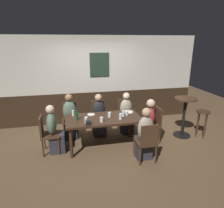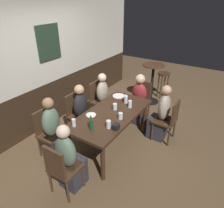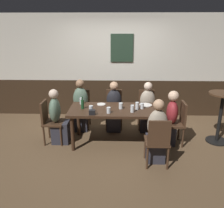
% 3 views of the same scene
% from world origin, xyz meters
% --- Properties ---
extents(ground_plane, '(12.00, 12.00, 0.00)m').
position_xyz_m(ground_plane, '(0.00, 0.00, 0.00)').
color(ground_plane, brown).
extents(wall_back, '(6.40, 0.13, 2.60)m').
position_xyz_m(wall_back, '(0.00, 1.65, 1.30)').
color(wall_back, '#332316').
rests_on(wall_back, ground_plane).
extents(dining_table, '(1.73, 0.84, 0.74)m').
position_xyz_m(dining_table, '(0.00, 0.00, 0.66)').
color(dining_table, '#382316').
rests_on(dining_table, ground_plane).
extents(chair_head_west, '(0.40, 0.40, 0.88)m').
position_xyz_m(chair_head_west, '(-1.28, 0.00, 0.50)').
color(chair_head_west, '#422B1C').
rests_on(chair_head_west, ground_plane).
extents(chair_right_near, '(0.40, 0.40, 0.88)m').
position_xyz_m(chair_right_near, '(0.76, -0.84, 0.50)').
color(chair_right_near, '#422B1C').
rests_on(chair_right_near, ground_plane).
extents(chair_head_east, '(0.40, 0.40, 0.88)m').
position_xyz_m(chair_head_east, '(1.28, 0.00, 0.50)').
color(chair_head_east, '#422B1C').
rests_on(chair_head_east, ground_plane).
extents(chair_mid_far, '(0.40, 0.40, 0.88)m').
position_xyz_m(chair_mid_far, '(0.00, 0.84, 0.50)').
color(chair_mid_far, '#422B1C').
rests_on(chair_mid_far, ground_plane).
extents(chair_right_far, '(0.40, 0.40, 0.88)m').
position_xyz_m(chair_right_far, '(0.76, 0.84, 0.50)').
color(chair_right_far, '#422B1C').
rests_on(chair_right_far, ground_plane).
extents(chair_left_far, '(0.40, 0.40, 0.88)m').
position_xyz_m(chair_left_far, '(-0.76, 0.84, 0.50)').
color(chair_left_far, '#422B1C').
rests_on(chair_left_far, ground_plane).
extents(person_head_west, '(0.37, 0.34, 1.13)m').
position_xyz_m(person_head_west, '(-1.12, 0.00, 0.47)').
color(person_head_west, '#2D2D38').
rests_on(person_head_west, ground_plane).
extents(person_right_near, '(0.34, 0.37, 1.16)m').
position_xyz_m(person_right_near, '(0.76, -0.67, 0.49)').
color(person_right_near, '#2D2D38').
rests_on(person_right_near, ground_plane).
extents(person_head_east, '(0.37, 0.34, 1.11)m').
position_xyz_m(person_head_east, '(1.12, 0.00, 0.47)').
color(person_head_east, '#2D2D38').
rests_on(person_head_east, ground_plane).
extents(person_mid_far, '(0.34, 0.37, 1.12)m').
position_xyz_m(person_mid_far, '(-0.00, 0.67, 0.47)').
color(person_mid_far, '#2D2D38').
rests_on(person_mid_far, ground_plane).
extents(person_right_far, '(0.34, 0.37, 1.12)m').
position_xyz_m(person_right_far, '(0.76, 0.67, 0.47)').
color(person_right_far, '#2D2D38').
rests_on(person_right_far, ground_plane).
extents(person_left_far, '(0.34, 0.37, 1.16)m').
position_xyz_m(person_left_far, '(-0.76, 0.67, 0.49)').
color(person_left_far, '#2D2D38').
rests_on(person_left_far, ground_plane).
extents(pint_glass_stout, '(0.06, 0.06, 0.13)m').
position_xyz_m(pint_glass_stout, '(-0.68, 0.27, 0.80)').
color(pint_glass_stout, silver).
rests_on(pint_glass_stout, dining_table).
extents(tumbler_short, '(0.07, 0.07, 0.14)m').
position_xyz_m(tumbler_short, '(0.37, -0.19, 0.80)').
color(tumbler_short, silver).
rests_on(tumbler_short, dining_table).
extents(beer_glass_tall, '(0.08, 0.08, 0.11)m').
position_xyz_m(beer_glass_tall, '(-0.08, -0.24, 0.79)').
color(beer_glass_tall, silver).
rests_on(beer_glass_tall, dining_table).
extents(pint_glass_pale, '(0.08, 0.08, 0.13)m').
position_xyz_m(pint_glass_pale, '(-0.41, -0.22, 0.80)').
color(pint_glass_pale, silver).
rests_on(pint_glass_pale, dining_table).
extents(beer_glass_half, '(0.07, 0.07, 0.15)m').
position_xyz_m(beer_glass_half, '(0.47, -0.04, 0.81)').
color(beer_glass_half, silver).
rests_on(beer_glass_half, dining_table).
extents(pint_glass_amber, '(0.07, 0.07, 0.11)m').
position_xyz_m(pint_glass_amber, '(0.57, 0.02, 0.79)').
color(pint_glass_amber, silver).
rests_on(pint_glass_amber, dining_table).
extents(tumbler_water, '(0.08, 0.08, 0.12)m').
position_xyz_m(tumbler_water, '(0.15, 0.01, 0.79)').
color(tumbler_water, silver).
rests_on(tumbler_water, dining_table).
extents(beer_bottle_green, '(0.06, 0.06, 0.25)m').
position_xyz_m(beer_bottle_green, '(-0.60, -0.02, 0.84)').
color(beer_bottle_green, '#194723').
rests_on(beer_bottle_green, dining_table).
extents(plate_white_large, '(0.26, 0.26, 0.01)m').
position_xyz_m(plate_white_large, '(0.66, 0.24, 0.75)').
color(plate_white_large, white).
rests_on(plate_white_large, dining_table).
extents(plate_white_small, '(0.18, 0.18, 0.01)m').
position_xyz_m(plate_white_small, '(-0.25, 0.26, 0.75)').
color(plate_white_small, white).
rests_on(plate_white_small, dining_table).
extents(condiment_caddy, '(0.11, 0.09, 0.09)m').
position_xyz_m(condiment_caddy, '(-0.38, -0.33, 0.79)').
color(condiment_caddy, black).
rests_on(condiment_caddy, dining_table).
extents(side_bar_table, '(0.56, 0.56, 1.05)m').
position_xyz_m(side_bar_table, '(2.16, 0.11, 0.62)').
color(side_bar_table, black).
rests_on(side_bar_table, ground_plane).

